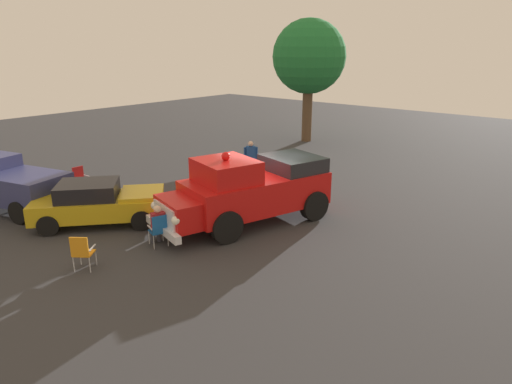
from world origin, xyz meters
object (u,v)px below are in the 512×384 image
at_px(classic_hot_rod, 100,203).
at_px(lawn_chair_spare, 82,250).
at_px(lawn_chair_by_car, 80,177).
at_px(oak_tree_left, 309,57).
at_px(lawn_chair_near_truck, 159,228).
at_px(vintage_fire_truck, 250,189).
at_px(parked_pickup, 7,183).
at_px(spectator_standing, 251,157).
at_px(spectator_seated, 157,223).

height_order(classic_hot_rod, lawn_chair_spare, classic_hot_rod).
relative_size(lawn_chair_by_car, oak_tree_left, 0.14).
distance_m(lawn_chair_spare, oak_tree_left, 19.76).
bearing_deg(lawn_chair_near_truck, oak_tree_left, -160.51).
bearing_deg(lawn_chair_spare, vintage_fire_truck, 168.50).
relative_size(lawn_chair_near_truck, lawn_chair_by_car, 1.00).
xyz_separation_m(classic_hot_rod, lawn_chair_spare, (2.24, 2.70, -0.16)).
xyz_separation_m(parked_pickup, spectator_standing, (-8.99, 3.99, -0.02)).
bearing_deg(oak_tree_left, parked_pickup, -3.87).
distance_m(vintage_fire_truck, lawn_chair_near_truck, 3.39).
bearing_deg(spectator_seated, parked_pickup, -77.67).
xyz_separation_m(spectator_standing, oak_tree_left, (-8.60, -2.80, 4.12)).
distance_m(lawn_chair_by_car, lawn_chair_spare, 7.57).
bearing_deg(lawn_chair_spare, lawn_chair_by_car, -119.46).
distance_m(parked_pickup, spectator_standing, 9.84).
xyz_separation_m(parked_pickup, lawn_chair_spare, (0.88, 6.58, -0.40)).
distance_m(vintage_fire_truck, spectator_standing, 5.70).
height_order(classic_hot_rod, spectator_seated, classic_hot_rod).
bearing_deg(vintage_fire_truck, oak_tree_left, -153.24).
bearing_deg(lawn_chair_near_truck, classic_hot_rod, -88.55).
height_order(vintage_fire_truck, lawn_chair_by_car, vintage_fire_truck).
height_order(spectator_seated, oak_tree_left, oak_tree_left).
distance_m(lawn_chair_near_truck, spectator_seated, 0.17).
bearing_deg(parked_pickup, oak_tree_left, 176.13).
distance_m(parked_pickup, lawn_chair_by_car, 2.87).
distance_m(classic_hot_rod, lawn_chair_near_truck, 3.04).
bearing_deg(spectator_standing, lawn_chair_spare, 14.68).
xyz_separation_m(classic_hot_rod, lawn_chair_by_car, (-1.48, -3.89, -0.16)).
bearing_deg(lawn_chair_by_car, spectator_seated, 78.68).
distance_m(parked_pickup, lawn_chair_near_truck, 7.07).
relative_size(vintage_fire_truck, classic_hot_rod, 1.40).
distance_m(lawn_chair_near_truck, lawn_chair_by_car, 7.06).
xyz_separation_m(lawn_chair_near_truck, spectator_standing, (-7.56, -2.92, 0.37)).
bearing_deg(spectator_standing, vintage_fire_truck, 40.67).
height_order(lawn_chair_near_truck, oak_tree_left, oak_tree_left).
height_order(lawn_chair_by_car, oak_tree_left, oak_tree_left).
relative_size(classic_hot_rod, spectator_standing, 2.69).
relative_size(classic_hot_rod, lawn_chair_by_car, 4.42).
bearing_deg(lawn_chair_near_truck, parked_pickup, -78.24).
bearing_deg(oak_tree_left, vintage_fire_truck, 26.76).
xyz_separation_m(lawn_chair_near_truck, lawn_chair_by_car, (-1.41, -6.92, 0.00)).
bearing_deg(lawn_chair_by_car, oak_tree_left, 175.35).
relative_size(parked_pickup, lawn_chair_by_car, 5.00).
height_order(classic_hot_rod, oak_tree_left, oak_tree_left).
distance_m(lawn_chair_near_truck, lawn_chair_spare, 2.34).
distance_m(classic_hot_rod, oak_tree_left, 17.02).
bearing_deg(classic_hot_rod, oak_tree_left, -170.61).
relative_size(parked_pickup, lawn_chair_spare, 5.00).
xyz_separation_m(vintage_fire_truck, spectator_seated, (3.19, -0.92, -0.50)).
bearing_deg(lawn_chair_by_car, spectator_standing, 146.94).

